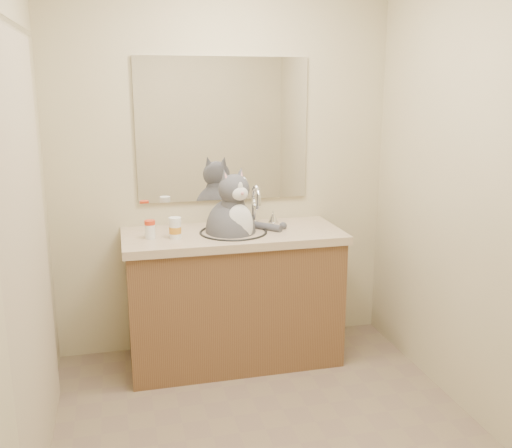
{
  "coord_description": "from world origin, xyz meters",
  "views": [
    {
      "loc": [
        -0.67,
        -2.36,
        1.73
      ],
      "look_at": [
        0.07,
        0.65,
        0.97
      ],
      "focal_mm": 40.0,
      "sensor_mm": 36.0,
      "label": 1
    }
  ],
  "objects_px": {
    "cat": "(232,226)",
    "pill_bottle_orange": "(175,228)",
    "pill_bottle_redcap": "(150,229)",
    "grey_canister": "(175,228)"
  },
  "relations": [
    {
      "from": "pill_bottle_redcap",
      "to": "pill_bottle_orange",
      "type": "distance_m",
      "value": 0.15
    },
    {
      "from": "cat",
      "to": "pill_bottle_orange",
      "type": "relative_size",
      "value": 4.89
    },
    {
      "from": "pill_bottle_redcap",
      "to": "grey_canister",
      "type": "xyz_separation_m",
      "value": [
        0.15,
        0.07,
        -0.02
      ]
    },
    {
      "from": "cat",
      "to": "pill_bottle_orange",
      "type": "bearing_deg",
      "value": 172.29
    },
    {
      "from": "pill_bottle_redcap",
      "to": "pill_bottle_orange",
      "type": "relative_size",
      "value": 0.87
    },
    {
      "from": "pill_bottle_orange",
      "to": "grey_canister",
      "type": "bearing_deg",
      "value": 83.99
    },
    {
      "from": "grey_canister",
      "to": "pill_bottle_orange",
      "type": "bearing_deg",
      "value": -96.01
    },
    {
      "from": "cat",
      "to": "pill_bottle_redcap",
      "type": "xyz_separation_m",
      "value": [
        -0.5,
        -0.03,
        0.02
      ]
    },
    {
      "from": "pill_bottle_redcap",
      "to": "grey_canister",
      "type": "bearing_deg",
      "value": 24.26
    },
    {
      "from": "cat",
      "to": "pill_bottle_orange",
      "type": "xyz_separation_m",
      "value": [
        -0.35,
        -0.06,
        0.02
      ]
    }
  ]
}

